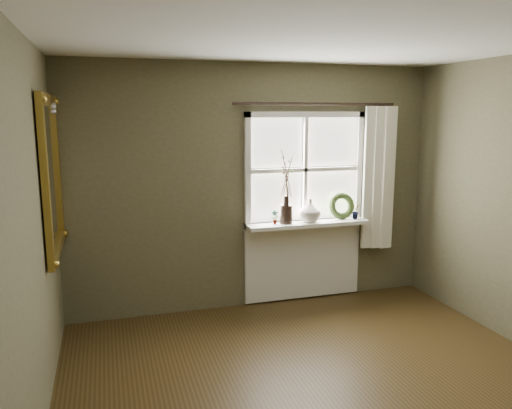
{
  "coord_description": "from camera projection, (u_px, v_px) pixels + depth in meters",
  "views": [
    {
      "loc": [
        -1.53,
        -2.79,
        2.08
      ],
      "look_at": [
        -0.21,
        1.55,
        1.25
      ],
      "focal_mm": 35.0,
      "sensor_mm": 36.0,
      "label": 1
    }
  ],
  "objects": [
    {
      "name": "window_apron",
      "position": [
        303.0,
        260.0,
        5.61
      ],
      "size": [
        1.36,
        0.04,
        0.88
      ],
      "primitive_type": "cube",
      "color": "white",
      "rests_on": "ground"
    },
    {
      "name": "cream_vase",
      "position": [
        310.0,
        210.0,
        5.4
      ],
      "size": [
        0.3,
        0.3,
        0.25
      ],
      "primitive_type": "imported",
      "rotation": [
        0.0,
        0.0,
        -0.29
      ],
      "color": "beige",
      "rests_on": "window_sill"
    },
    {
      "name": "wreath",
      "position": [
        341.0,
        209.0,
        5.56
      ],
      "size": [
        0.31,
        0.14,
        0.31
      ],
      "primitive_type": "torus",
      "rotation": [
        1.36,
        0.0,
        -0.03
      ],
      "color": "#32431E",
      "rests_on": "window_sill"
    },
    {
      "name": "potted_plant_left",
      "position": [
        275.0,
        217.0,
        5.3
      ],
      "size": [
        0.09,
        0.07,
        0.15
      ],
      "primitive_type": "imported",
      "rotation": [
        0.0,
        0.0,
        -0.18
      ],
      "color": "#32431E",
      "rests_on": "window_sill"
    },
    {
      "name": "potted_plant_right",
      "position": [
        356.0,
        211.0,
        5.57
      ],
      "size": [
        0.11,
        0.1,
        0.17
      ],
      "primitive_type": "imported",
      "rotation": [
        0.0,
        0.0,
        0.29
      ],
      "color": "#32431E",
      "rests_on": "window_sill"
    },
    {
      "name": "gilt_mirror",
      "position": [
        52.0,
        175.0,
        4.19
      ],
      "size": [
        0.1,
        1.13,
        1.35
      ],
      "color": "white",
      "rests_on": "wall_left"
    },
    {
      "name": "wall_left",
      "position": [
        6.0,
        265.0,
        2.61
      ],
      "size": [
        0.1,
        4.5,
        2.6
      ],
      "primitive_type": "cube",
      "color": "brown",
      "rests_on": "ground"
    },
    {
      "name": "ceiling",
      "position": [
        365.0,
        25.0,
        2.96
      ],
      "size": [
        4.5,
        4.5,
        0.0
      ],
      "primitive_type": "plane",
      "color": "silver",
      "rests_on": "ground"
    },
    {
      "name": "window_frame",
      "position": [
        305.0,
        170.0,
        5.42
      ],
      "size": [
        1.36,
        0.06,
        1.24
      ],
      "color": "white",
      "rests_on": "wall_back"
    },
    {
      "name": "curtain",
      "position": [
        377.0,
        178.0,
        5.59
      ],
      "size": [
        0.36,
        0.12,
        1.59
      ],
      "primitive_type": "cube",
      "color": "white",
      "rests_on": "wall_back"
    },
    {
      "name": "wall_back",
      "position": [
        255.0,
        187.0,
        5.36
      ],
      "size": [
        4.0,
        0.1,
        2.6
      ],
      "primitive_type": "cube",
      "color": "brown",
      "rests_on": "ground"
    },
    {
      "name": "dark_jug",
      "position": [
        286.0,
        214.0,
        5.33
      ],
      "size": [
        0.14,
        0.14,
        0.2
      ],
      "primitive_type": "cylinder",
      "rotation": [
        0.0,
        0.0,
        0.03
      ],
      "color": "black",
      "rests_on": "window_sill"
    },
    {
      "name": "window_sill",
      "position": [
        308.0,
        224.0,
        5.42
      ],
      "size": [
        1.36,
        0.26,
        0.04
      ],
      "primitive_type": "cube",
      "color": "white",
      "rests_on": "wall_back"
    },
    {
      "name": "curtain_rod",
      "position": [
        317.0,
        104.0,
        5.27
      ],
      "size": [
        1.84,
        0.03,
        0.03
      ],
      "primitive_type": "cylinder",
      "rotation": [
        0.0,
        1.57,
        0.0
      ],
      "color": "black",
      "rests_on": "wall_back"
    }
  ]
}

